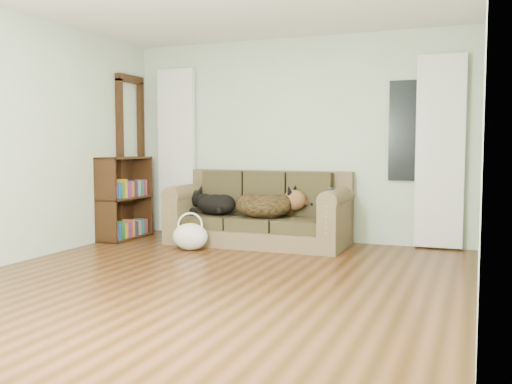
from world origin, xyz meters
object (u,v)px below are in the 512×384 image
(dog_black_lab, at_px, (213,204))
(dog_shepherd, at_px, (267,206))
(sofa, at_px, (258,208))
(tote_bag, at_px, (190,236))
(bookshelf, at_px, (125,201))

(dog_black_lab, xyz_separation_m, dog_shepherd, (0.75, -0.06, 0.01))
(dog_black_lab, bearing_deg, sofa, 35.98)
(sofa, distance_m, dog_black_lab, 0.60)
(dog_black_lab, xyz_separation_m, tote_bag, (0.00, -0.64, -0.32))
(bookshelf, bearing_deg, dog_shepherd, -0.47)
(sofa, distance_m, dog_shepherd, 0.19)
(bookshelf, bearing_deg, dog_black_lab, 5.18)
(dog_shepherd, height_order, tote_bag, dog_shepherd)
(bookshelf, bearing_deg, sofa, 3.00)
(tote_bag, bearing_deg, bookshelf, 160.43)
(sofa, bearing_deg, dog_black_lab, -176.37)
(tote_bag, bearing_deg, sofa, 48.59)
(dog_shepherd, relative_size, tote_bag, 1.65)
(tote_bag, height_order, bookshelf, bookshelf)
(sofa, distance_m, bookshelf, 1.80)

